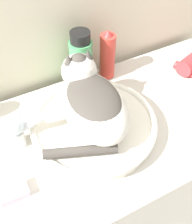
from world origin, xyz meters
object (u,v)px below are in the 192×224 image
object	(u,v)px
spray_bottle_trigger	(107,56)
soap_bar	(14,192)
mouthwash_bottle	(81,61)
cat	(91,99)
faucet	(18,128)

from	to	relation	value
spray_bottle_trigger	soap_bar	world-z (taller)	spray_bottle_trigger
mouthwash_bottle	spray_bottle_trigger	size ratio (longest dim) A/B	1.11
cat	mouthwash_bottle	xyz separation A→B (m)	(0.07, 0.21, -0.03)
spray_bottle_trigger	cat	bearing A→B (deg)	-129.51
soap_bar	cat	bearing A→B (deg)	20.90
spray_bottle_trigger	mouthwash_bottle	bearing A→B (deg)	-180.00
faucet	spray_bottle_trigger	distance (m)	0.42
spray_bottle_trigger	faucet	bearing A→B (deg)	-156.93
faucet	cat	bearing A→B (deg)	4.23
mouthwash_bottle	spray_bottle_trigger	bearing A→B (deg)	0.00
mouthwash_bottle	faucet	bearing A→B (deg)	-149.74
faucet	soap_bar	xyz separation A→B (m)	(-0.07, -0.15, -0.06)
faucet	mouthwash_bottle	distance (m)	0.33
cat	faucet	world-z (taller)	cat
faucet	spray_bottle_trigger	bearing A→B (deg)	38.50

